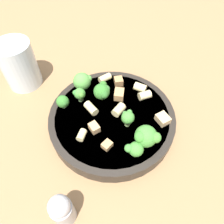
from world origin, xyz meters
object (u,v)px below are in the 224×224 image
(broccoli_floret_1, at_px, (146,136))
(broccoli_floret_4, at_px, (128,118))
(rigatoni_1, at_px, (145,95))
(broccoli_floret_0, at_px, (82,81))
(broccoli_floret_6, at_px, (63,102))
(rigatoni_4, at_px, (140,88))
(rigatoni_3, at_px, (119,110))
(chicken_chunk_3, at_px, (119,94))
(chicken_chunk_4, at_px, (94,128))
(chicken_chunk_1, at_px, (107,145))
(rigatoni_0, at_px, (91,108))
(chicken_chunk_0, at_px, (119,81))
(broccoli_floret_3, at_px, (79,94))
(chicken_chunk_2, at_px, (163,119))
(broccoli_floret_2, at_px, (133,150))
(rigatoni_5, at_px, (82,135))
(pepper_shaker, at_px, (62,210))
(rigatoni_2, at_px, (105,78))
(drinking_glass, at_px, (20,67))
(broccoli_floret_5, at_px, (102,91))
(pasta_bowl, at_px, (112,118))

(broccoli_floret_1, relative_size, broccoli_floret_4, 1.29)
(rigatoni_1, bearing_deg, broccoli_floret_0, 142.05)
(broccoli_floret_6, xyz_separation_m, rigatoni_4, (0.16, -0.03, -0.01))
(rigatoni_3, bearing_deg, broccoli_floret_0, 113.19)
(rigatoni_1, height_order, chicken_chunk_3, same)
(rigatoni_4, height_order, chicken_chunk_4, rigatoni_4)
(rigatoni_1, relative_size, chicken_chunk_1, 1.44)
(rigatoni_0, bearing_deg, rigatoni_1, -8.71)
(chicken_chunk_0, distance_m, chicken_chunk_1, 0.16)
(broccoli_floret_3, xyz_separation_m, chicken_chunk_1, (0.00, -0.12, -0.01))
(chicken_chunk_0, height_order, chicken_chunk_2, chicken_chunk_0)
(chicken_chunk_1, bearing_deg, broccoli_floret_6, 108.78)
(rigatoni_1, bearing_deg, broccoli_floret_2, -129.68)
(rigatoni_4, distance_m, chicken_chunk_1, 0.15)
(rigatoni_5, height_order, pepper_shaker, pepper_shaker)
(rigatoni_0, distance_m, rigatoni_2, 0.09)
(broccoli_floret_0, height_order, rigatoni_0, broccoli_floret_0)
(chicken_chunk_1, distance_m, pepper_shaker, 0.13)
(broccoli_floret_1, distance_m, pepper_shaker, 0.17)
(broccoli_floret_1, relative_size, rigatoni_0, 1.55)
(broccoli_floret_0, height_order, broccoli_floret_4, broccoli_floret_0)
(broccoli_floret_6, relative_size, chicken_chunk_3, 1.22)
(broccoli_floret_0, xyz_separation_m, rigatoni_3, (0.04, -0.09, -0.01))
(broccoli_floret_4, height_order, chicken_chunk_3, broccoli_floret_4)
(chicken_chunk_3, bearing_deg, chicken_chunk_1, -127.22)
(drinking_glass, bearing_deg, broccoli_floret_3, -56.12)
(broccoli_floret_4, relative_size, pepper_shaker, 0.47)
(broccoli_floret_1, distance_m, chicken_chunk_1, 0.07)
(broccoli_floret_3, height_order, broccoli_floret_5, broccoli_floret_5)
(rigatoni_5, height_order, chicken_chunk_4, same)
(rigatoni_5, relative_size, chicken_chunk_3, 0.83)
(broccoli_floret_0, height_order, rigatoni_4, broccoli_floret_0)
(rigatoni_5, bearing_deg, broccoli_floret_1, -33.34)
(broccoli_floret_4, height_order, chicken_chunk_1, broccoli_floret_4)
(broccoli_floret_4, distance_m, chicken_chunk_3, 0.07)
(broccoli_floret_3, bearing_deg, rigatoni_2, 23.31)
(broccoli_floret_6, height_order, chicken_chunk_3, broccoli_floret_6)
(pasta_bowl, distance_m, rigatoni_0, 0.05)
(chicken_chunk_0, distance_m, chicken_chunk_2, 0.13)
(chicken_chunk_0, height_order, chicken_chunk_4, chicken_chunk_0)
(chicken_chunk_0, height_order, drinking_glass, drinking_glass)
(rigatoni_5, relative_size, chicken_chunk_0, 1.08)
(broccoli_floret_5, bearing_deg, drinking_glass, 131.77)
(pasta_bowl, relative_size, chicken_chunk_3, 10.09)
(broccoli_floret_4, relative_size, broccoli_floret_6, 1.16)
(chicken_chunk_4, height_order, drinking_glass, drinking_glass)
(chicken_chunk_1, bearing_deg, rigatoni_3, 48.10)
(broccoli_floret_5, distance_m, rigatoni_5, 0.10)
(pasta_bowl, distance_m, chicken_chunk_3, 0.05)
(chicken_chunk_0, relative_size, chicken_chunk_4, 0.95)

